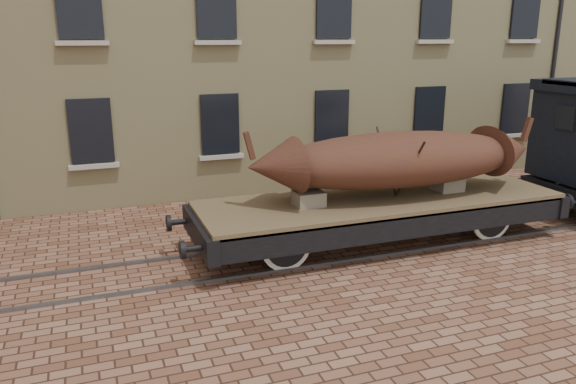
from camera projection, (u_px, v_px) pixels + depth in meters
name	position (u px, v px, depth m)	size (l,w,h in m)	color
ground	(379.00, 243.00, 12.96)	(90.00, 90.00, 0.00)	brown
rail_track	(380.00, 242.00, 12.95)	(30.00, 1.52, 0.06)	#59595E
flatcar_wagon	(381.00, 207.00, 12.72)	(9.38, 2.54, 1.42)	brown
iron_boat	(398.00, 159.00, 12.56)	(7.06, 2.22, 1.67)	#492615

